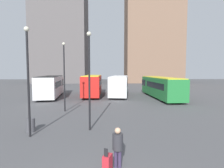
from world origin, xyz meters
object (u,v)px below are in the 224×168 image
at_px(bus_1, 93,85).
at_px(suitcase, 107,164).
at_px(bus_3, 160,86).
at_px(trash_bin, 31,125).
at_px(lamp_post_2, 64,72).
at_px(bus_2, 119,85).
at_px(lamp_post_0, 28,74).
at_px(lamp_post_1, 89,74).
at_px(bus_0, 51,86).
at_px(traveler, 118,144).

height_order(bus_1, suitcase, bus_1).
distance_m(bus_3, trash_bin, 18.64).
distance_m(bus_1, trash_bin, 16.53).
bearing_deg(lamp_post_2, bus_1, 81.00).
bearing_deg(bus_2, bus_1, 95.32).
relative_size(bus_3, lamp_post_2, 1.81).
bearing_deg(bus_1, lamp_post_0, 172.69).
distance_m(suitcase, lamp_post_0, 6.64).
xyz_separation_m(lamp_post_1, lamp_post_2, (-2.86, 5.33, 0.11)).
xyz_separation_m(bus_0, bus_2, (10.09, 1.36, -0.02)).
distance_m(bus_3, suitcase, 19.97).
height_order(bus_3, lamp_post_1, lamp_post_1).
height_order(bus_2, suitcase, bus_2).
xyz_separation_m(bus_1, bus_2, (4.15, -0.16, -0.05)).
distance_m(bus_3, lamp_post_0, 19.12).
bearing_deg(bus_2, traveler, -176.68).
bearing_deg(trash_bin, traveler, -39.11).
bearing_deg(lamp_post_0, trash_bin, 111.01).
distance_m(suitcase, trash_bin, 6.55).
height_order(traveler, trash_bin, traveler).
height_order(bus_0, lamp_post_0, lamp_post_0).
height_order(bus_3, lamp_post_0, lamp_post_0).
relative_size(bus_1, traveler, 5.86).
xyz_separation_m(bus_1, lamp_post_2, (-1.70, -10.74, 2.02)).
xyz_separation_m(bus_3, suitcase, (-7.59, -18.43, -1.25)).
distance_m(bus_2, lamp_post_1, 16.31).
height_order(bus_3, lamp_post_2, lamp_post_2).
bearing_deg(lamp_post_2, bus_2, 61.07).
bearing_deg(bus_3, bus_0, 84.49).
bearing_deg(trash_bin, bus_1, 81.37).
distance_m(bus_3, traveler, 19.49).
height_order(traveler, lamp_post_0, lamp_post_0).
xyz_separation_m(traveler, lamp_post_2, (-4.38, 9.74, 2.77)).
xyz_separation_m(bus_1, suitcase, (2.27, -20.80, -1.35)).
bearing_deg(trash_bin, bus_3, 48.44).
relative_size(traveler, trash_bin, 1.87).
bearing_deg(bus_2, lamp_post_0, 167.04).
bearing_deg(lamp_post_1, trash_bin, -176.43).
bearing_deg(suitcase, traveler, -28.94).
height_order(bus_1, bus_3, bus_1).
distance_m(bus_1, suitcase, 20.97).
relative_size(bus_0, bus_3, 0.81).
bearing_deg(trash_bin, lamp_post_0, -68.99).
distance_m(bus_1, traveler, 20.66).
xyz_separation_m(bus_0, lamp_post_1, (7.10, -14.55, 1.94)).
bearing_deg(lamp_post_1, bus_1, 94.11).
height_order(bus_0, suitcase, bus_0).
xyz_separation_m(lamp_post_0, trash_bin, (-0.31, 0.81, -3.19)).
bearing_deg(bus_1, lamp_post_1, -175.98).
relative_size(suitcase, trash_bin, 1.15).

